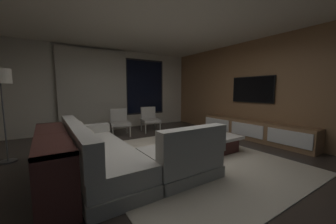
# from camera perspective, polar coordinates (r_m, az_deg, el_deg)

# --- Properties ---
(floor) EXTENTS (9.20, 9.20, 0.00)m
(floor) POSITION_cam_1_polar(r_m,az_deg,el_deg) (3.76, -0.02, -14.19)
(floor) COLOR #332B26
(back_wall_with_window) EXTENTS (6.60, 0.30, 2.70)m
(back_wall_with_window) POSITION_cam_1_polar(r_m,az_deg,el_deg) (6.83, -17.30, 6.31)
(back_wall_with_window) COLOR beige
(back_wall_with_window) RESTS_ON floor
(media_wall) EXTENTS (0.12, 7.80, 2.70)m
(media_wall) POSITION_cam_1_polar(r_m,az_deg,el_deg) (5.78, 26.50, 6.02)
(media_wall) COLOR #8E6642
(media_wall) RESTS_ON floor
(ceiling) EXTENTS (8.20, 8.20, 0.00)m
(ceiling) POSITION_cam_1_polar(r_m,az_deg,el_deg) (3.78, -0.03, 27.77)
(ceiling) COLOR beige
(area_rug) EXTENTS (3.20, 3.80, 0.01)m
(area_rug) POSITION_cam_1_polar(r_m,az_deg,el_deg) (3.88, 5.28, -13.50)
(area_rug) COLOR beige
(area_rug) RESTS_ON floor
(sectional_couch) EXTENTS (1.98, 2.50, 0.82)m
(sectional_couch) POSITION_cam_1_polar(r_m,az_deg,el_deg) (3.22, -14.06, -12.50)
(sectional_couch) COLOR gray
(sectional_couch) RESTS_ON floor
(coffee_table) EXTENTS (1.16, 1.16, 0.36)m
(coffee_table) POSITION_cam_1_polar(r_m,az_deg,el_deg) (4.37, 11.13, -8.76)
(coffee_table) COLOR #4A2420
(coffee_table) RESTS_ON floor
(book_stack_on_coffee_table) EXTENTS (0.29, 0.21, 0.12)m
(book_stack_on_coffee_table) POSITION_cam_1_polar(r_m,az_deg,el_deg) (4.32, 10.13, -5.82)
(book_stack_on_coffee_table) COLOR #6047B8
(book_stack_on_coffee_table) RESTS_ON coffee_table
(accent_chair_near_window) EXTENTS (0.63, 0.64, 0.78)m
(accent_chair_near_window) POSITION_cam_1_polar(r_m,az_deg,el_deg) (6.27, -5.51, -1.74)
(accent_chair_near_window) COLOR #B2ADA0
(accent_chair_near_window) RESTS_ON floor
(accent_chair_by_curtain) EXTENTS (0.63, 0.64, 0.78)m
(accent_chair_by_curtain) POSITION_cam_1_polar(r_m,az_deg,el_deg) (5.83, -14.28, -2.54)
(accent_chair_by_curtain) COLOR #B2ADA0
(accent_chair_by_curtain) RESTS_ON floor
(media_console) EXTENTS (0.46, 3.10, 0.52)m
(media_console) POSITION_cam_1_polar(r_m,az_deg,el_deg) (5.67, 23.99, -5.03)
(media_console) COLOR #8E6642
(media_console) RESTS_ON floor
(mounted_tv) EXTENTS (0.05, 1.24, 0.72)m
(mounted_tv) POSITION_cam_1_polar(r_m,az_deg,el_deg) (5.83, 23.83, 6.14)
(mounted_tv) COLOR black
(console_table_behind_couch) EXTENTS (0.40, 2.10, 0.74)m
(console_table_behind_couch) POSITION_cam_1_polar(r_m,az_deg,el_deg) (3.16, -31.10, -11.30)
(console_table_behind_couch) COLOR #4A2420
(console_table_behind_couch) RESTS_ON floor
(standing_lamp) EXTENTS (0.34, 0.34, 1.71)m
(standing_lamp) POSITION_cam_1_polar(r_m,az_deg,el_deg) (4.55, -41.29, 6.64)
(standing_lamp) COLOR #333335
(standing_lamp) RESTS_ON floor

